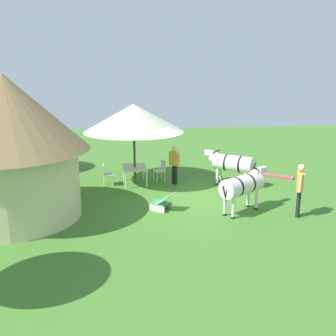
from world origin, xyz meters
name	(u,v)px	position (x,y,z in m)	size (l,w,h in m)	color
ground_plane	(188,198)	(0.00, 0.00, 0.00)	(36.00, 36.00, 0.00)	#42762A
thatched_hut	(8,142)	(-1.30, 5.92, 2.51)	(5.04, 5.04, 4.61)	beige
shade_umbrella	(134,118)	(2.10, 1.94, 2.80)	(4.12, 4.12, 3.36)	brown
patio_dining_table	(135,169)	(2.10, 1.94, 0.66)	(1.40, 1.06, 0.74)	silver
patio_chair_near_hut	(106,173)	(1.99, 3.14, 0.52)	(0.48, 0.46, 0.90)	silver
patio_chair_east_end	(161,169)	(2.47, 0.79, 0.52)	(0.55, 0.53, 0.90)	silver
guest_beside_umbrella	(175,162)	(1.87, 0.28, 0.97)	(0.44, 0.46, 1.62)	black
standing_watcher	(300,185)	(-2.21, -3.30, 1.07)	(0.59, 0.40, 1.77)	black
striped_lounge_chair	(162,203)	(-1.12, 1.08, 0.26)	(0.90, 0.95, 0.65)	#3D9173
zebra_nearest_camera	(243,185)	(-1.63, -1.59, 0.95)	(1.56, 1.99, 1.48)	silver
zebra_by_umbrella	(232,164)	(1.40, -2.06, 0.94)	(1.57, 1.96, 1.47)	silver
brick_patio_kerb	(262,174)	(2.81, -3.93, 0.04)	(2.80, 0.36, 0.08)	#A5514F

